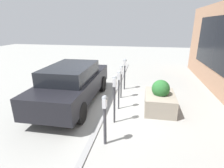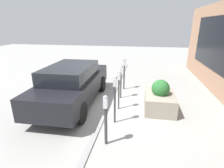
# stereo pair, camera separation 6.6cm
# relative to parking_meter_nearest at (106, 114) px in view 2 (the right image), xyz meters

# --- Properties ---
(ground_plane) EXTENTS (40.00, 40.00, 0.00)m
(ground_plane) POSITION_rel_parking_meter_nearest_xyz_m (2.12, 0.31, -0.89)
(ground_plane) COLOR #999993
(curb_strip) EXTENTS (15.24, 0.16, 0.04)m
(curb_strip) POSITION_rel_parking_meter_nearest_xyz_m (2.12, 0.39, -0.87)
(curb_strip) COLOR gray
(curb_strip) RESTS_ON ground_plane
(parking_meter_nearest) EXTENTS (0.17, 0.14, 1.39)m
(parking_meter_nearest) POSITION_rel_parking_meter_nearest_xyz_m (0.00, 0.00, 0.00)
(parking_meter_nearest) COLOR #38383D
(parking_meter_nearest) RESTS_ON ground_plane
(parking_meter_second) EXTENTS (0.16, 0.14, 1.58)m
(parking_meter_second) POSITION_rel_parking_meter_nearest_xyz_m (1.10, -0.05, 0.20)
(parking_meter_second) COLOR #38383D
(parking_meter_second) RESTS_ON ground_plane
(parking_meter_middle) EXTENTS (0.17, 0.14, 1.49)m
(parking_meter_middle) POSITION_rel_parking_meter_nearest_xyz_m (2.10, -0.04, 0.19)
(parking_meter_middle) COLOR #38383D
(parking_meter_middle) RESTS_ON ground_plane
(parking_meter_fourth) EXTENTS (0.16, 0.14, 1.45)m
(parking_meter_fourth) POSITION_rel_parking_meter_nearest_xyz_m (3.14, 0.01, 0.15)
(parking_meter_fourth) COLOR #38383D
(parking_meter_fourth) RESTS_ON ground_plane
(parking_meter_farthest) EXTENTS (0.19, 0.16, 1.52)m
(parking_meter_farthest) POSITION_rel_parking_meter_nearest_xyz_m (4.24, -0.00, 0.19)
(parking_meter_farthest) COLOR #38383D
(parking_meter_farthest) RESTS_ON ground_plane
(planter_box) EXTENTS (1.50, 1.06, 1.16)m
(planter_box) POSITION_rel_parking_meter_nearest_xyz_m (2.29, -1.54, -0.46)
(planter_box) COLOR gray
(planter_box) RESTS_ON ground_plane
(parked_car_front) EXTENTS (4.75, 1.84, 1.57)m
(parked_car_front) POSITION_rel_parking_meter_nearest_xyz_m (2.32, 1.82, -0.05)
(parked_car_front) COLOR black
(parked_car_front) RESTS_ON ground_plane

